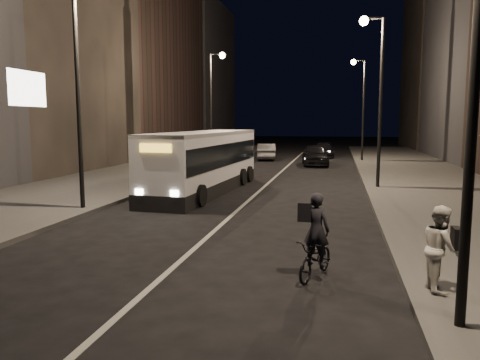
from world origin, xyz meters
The scene contains 14 objects.
ground centered at (0.00, 0.00, 0.00)m, with size 180.00×180.00×0.00m, color black.
sidewalk_right centered at (8.50, 14.00, 0.08)m, with size 7.00×70.00×0.16m, color #3C3C39.
sidewalk_left centered at (-8.50, 14.00, 0.08)m, with size 7.00×70.00×0.16m, color #3C3C39.
building_row_left centered at (-16.00, 28.50, 11.00)m, with size 8.00×61.00×22.00m, color black.
streetlight_right_mid centered at (5.33, 12.00, 5.36)m, with size 1.20×0.44×8.12m.
streetlight_right_far centered at (5.33, 28.00, 5.36)m, with size 1.20×0.44×8.12m.
streetlight_left_near centered at (-5.33, 4.00, 5.36)m, with size 1.20×0.44×8.12m.
streetlight_left_far centered at (-5.33, 22.00, 5.36)m, with size 1.20×0.44×8.12m.
city_bus centered at (-2.49, 9.63, 1.55)m, with size 2.98×10.71×2.85m.
cyclist_on_bicycle centered at (3.25, -1.74, 0.63)m, with size 1.08×1.73×1.89m.
pedestrian_woman centered at (5.60, -2.39, 0.98)m, with size 0.79×0.62×1.63m, color beige.
car_near centered at (1.97, 24.16, 0.79)m, with size 1.87×4.65×1.58m, color black.
car_mid centered at (-2.38, 28.46, 0.70)m, with size 1.48×4.25×1.40m, color #37383A.
car_far centered at (2.35, 32.54, 0.66)m, with size 1.85×4.56×1.32m, color black.
Camera 1 is at (3.65, -11.57, 3.36)m, focal length 35.00 mm.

